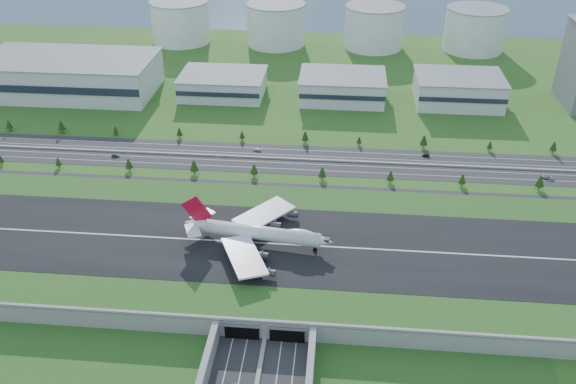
# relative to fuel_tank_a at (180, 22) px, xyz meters

# --- Properties ---
(ground) EXTENTS (1200.00, 1200.00, 0.00)m
(ground) POSITION_rel_fuel_tank_a_xyz_m (120.00, -310.00, -17.50)
(ground) COLOR #2E561B
(ground) RESTS_ON ground
(airfield_deck) EXTENTS (520.00, 100.00, 9.20)m
(airfield_deck) POSITION_rel_fuel_tank_a_xyz_m (120.00, -310.09, -13.38)
(airfield_deck) COLOR gray
(airfield_deck) RESTS_ON ground
(north_expressway) EXTENTS (560.00, 36.00, 0.12)m
(north_expressway) POSITION_rel_fuel_tank_a_xyz_m (120.00, -215.00, -17.44)
(north_expressway) COLOR #28282B
(north_expressway) RESTS_ON ground
(tree_row) EXTENTS (504.79, 48.67, 8.36)m
(tree_row) POSITION_rel_fuel_tank_a_xyz_m (128.69, -215.50, -12.83)
(tree_row) COLOR #3D2819
(tree_row) RESTS_ON ground
(hangar_west) EXTENTS (120.00, 60.00, 25.00)m
(hangar_west) POSITION_rel_fuel_tank_a_xyz_m (-50.00, -125.00, -5.00)
(hangar_west) COLOR silver
(hangar_west) RESTS_ON ground
(hangar_mid_a) EXTENTS (58.00, 42.00, 15.00)m
(hangar_mid_a) POSITION_rel_fuel_tank_a_xyz_m (60.00, -120.00, -10.00)
(hangar_mid_a) COLOR silver
(hangar_mid_a) RESTS_ON ground
(hangar_mid_b) EXTENTS (58.00, 42.00, 17.00)m
(hangar_mid_b) POSITION_rel_fuel_tank_a_xyz_m (145.00, -120.00, -9.00)
(hangar_mid_b) COLOR silver
(hangar_mid_b) RESTS_ON ground
(hangar_mid_c) EXTENTS (58.00, 42.00, 19.00)m
(hangar_mid_c) POSITION_rel_fuel_tank_a_xyz_m (225.00, -120.00, -8.00)
(hangar_mid_c) COLOR silver
(hangar_mid_c) RESTS_ON ground
(fuel_tank_a) EXTENTS (50.00, 50.00, 35.00)m
(fuel_tank_a) POSITION_rel_fuel_tank_a_xyz_m (0.00, 0.00, 0.00)
(fuel_tank_a) COLOR silver
(fuel_tank_a) RESTS_ON ground
(fuel_tank_b) EXTENTS (50.00, 50.00, 35.00)m
(fuel_tank_b) POSITION_rel_fuel_tank_a_xyz_m (85.00, 0.00, 0.00)
(fuel_tank_b) COLOR silver
(fuel_tank_b) RESTS_ON ground
(fuel_tank_c) EXTENTS (50.00, 50.00, 35.00)m
(fuel_tank_c) POSITION_rel_fuel_tank_a_xyz_m (170.00, 0.00, 0.00)
(fuel_tank_c) COLOR silver
(fuel_tank_c) RESTS_ON ground
(fuel_tank_d) EXTENTS (50.00, 50.00, 35.00)m
(fuel_tank_d) POSITION_rel_fuel_tank_a_xyz_m (255.00, 0.00, 0.00)
(fuel_tank_d) COLOR silver
(fuel_tank_d) RESTS_ON ground
(boeing_747) EXTENTS (67.79, 63.71, 21.01)m
(boeing_747) POSITION_rel_fuel_tank_a_xyz_m (110.94, -310.20, -3.54)
(boeing_747) COLOR white
(boeing_747) RESTS_ON airfield_deck
(car_4) EXTENTS (4.79, 2.44, 1.56)m
(car_4) POSITION_rel_fuel_tank_a_xyz_m (14.67, -221.41, -16.60)
(car_4) COLOR #504F54
(car_4) RESTS_ON ground
(car_5) EXTENTS (4.05, 1.58, 1.31)m
(car_5) POSITION_rel_fuel_tank_a_xyz_m (195.31, -204.49, -16.72)
(car_5) COLOR black
(car_5) RESTS_ON ground
(car_6) EXTENTS (6.81, 4.83, 1.72)m
(car_6) POSITION_rel_fuel_tank_a_xyz_m (259.79, -224.95, -16.52)
(car_6) COLOR #B0B0B5
(car_6) RESTS_ON ground
(car_7) EXTENTS (5.20, 2.97, 1.42)m
(car_7) POSITION_rel_fuel_tank_a_xyz_m (96.04, -206.17, -16.67)
(car_7) COLOR silver
(car_7) RESTS_ON ground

